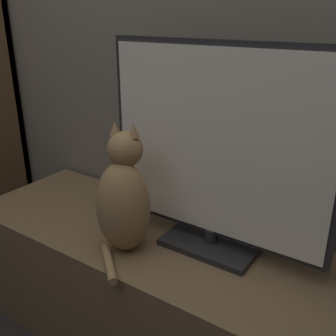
{
  "coord_description": "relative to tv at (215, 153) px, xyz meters",
  "views": [
    {
      "loc": [
        0.75,
        -0.06,
        1.23
      ],
      "look_at": [
        0.11,
        0.89,
        0.78
      ],
      "focal_mm": 42.0,
      "sensor_mm": 36.0,
      "label": 1
    }
  ],
  "objects": [
    {
      "name": "tv_stand",
      "position": [
        -0.23,
        -0.06,
        -0.58
      ],
      "size": [
        1.44,
        0.52,
        0.49
      ],
      "color": "brown",
      "rests_on": "ground_plane"
    },
    {
      "name": "cat",
      "position": [
        -0.24,
        -0.17,
        -0.16
      ],
      "size": [
        0.22,
        0.29,
        0.43
      ],
      "rotation": [
        0.0,
        0.0,
        0.26
      ],
      "color": "#997547",
      "rests_on": "tv_stand"
    },
    {
      "name": "tv",
      "position": [
        0.0,
        0.0,
        0.0
      ],
      "size": [
        0.76,
        0.19,
        0.67
      ],
      "color": "black",
      "rests_on": "tv_stand"
    }
  ]
}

